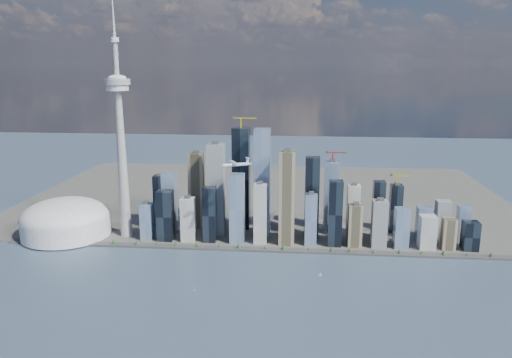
# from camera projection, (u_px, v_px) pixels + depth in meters

# --- Properties ---
(ground) EXTENTS (4000.00, 4000.00, 0.00)m
(ground) POSITION_uv_depth(u_px,v_px,m) (237.00, 304.00, 835.28)
(ground) COLOR #374A61
(ground) RESTS_ON ground
(seawall) EXTENTS (1100.00, 22.00, 4.00)m
(seawall) POSITION_uv_depth(u_px,v_px,m) (252.00, 249.00, 1077.28)
(seawall) COLOR #383838
(seawall) RESTS_ON ground
(land) EXTENTS (1400.00, 900.00, 3.00)m
(land) POSITION_uv_depth(u_px,v_px,m) (267.00, 196.00, 1513.82)
(land) COLOR #4C4C47
(land) RESTS_ON ground
(shoreline_trees) EXTENTS (960.53, 7.20, 8.80)m
(shoreline_trees) POSITION_uv_depth(u_px,v_px,m) (252.00, 246.00, 1075.75)
(shoreline_trees) COLOR #3F2D1E
(shoreline_trees) RESTS_ON seawall
(skyscraper_cluster) EXTENTS (736.00, 142.00, 270.61)m
(skyscraper_cluster) POSITION_uv_depth(u_px,v_px,m) (282.00, 202.00, 1137.46)
(skyscraper_cluster) COLOR black
(skyscraper_cluster) RESTS_ON land
(needle_tower) EXTENTS (56.00, 56.00, 550.50)m
(needle_tower) POSITION_uv_depth(u_px,v_px,m) (121.00, 136.00, 1109.74)
(needle_tower) COLOR gray
(needle_tower) RESTS_ON land
(dome_stadium) EXTENTS (200.00, 200.00, 86.00)m
(dome_stadium) POSITION_uv_depth(u_px,v_px,m) (66.00, 220.00, 1157.18)
(dome_stadium) COLOR silver
(dome_stadium) RESTS_ON land
(airplane) EXTENTS (62.14, 55.75, 15.87)m
(airplane) POSITION_uv_depth(u_px,v_px,m) (236.00, 164.00, 1007.95)
(airplane) COLOR silver
(airplane) RESTS_ON ground
(sailboat_west) EXTENTS (6.56, 3.76, 9.27)m
(sailboat_west) POSITION_uv_depth(u_px,v_px,m) (194.00, 289.00, 883.90)
(sailboat_west) COLOR silver
(sailboat_west) RESTS_ON ground
(sailboat_east) EXTENTS (6.58, 3.46, 9.20)m
(sailboat_east) POSITION_uv_depth(u_px,v_px,m) (320.00, 274.00, 946.26)
(sailboat_east) COLOR silver
(sailboat_east) RESTS_ON ground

